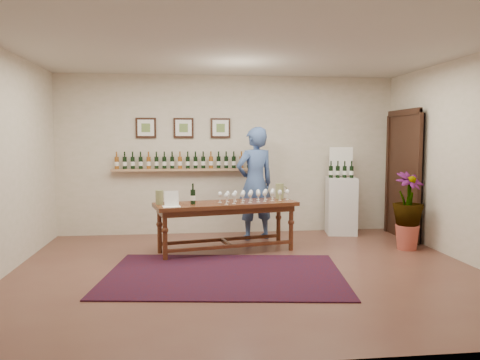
{
  "coord_description": "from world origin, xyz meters",
  "views": [
    {
      "loc": [
        -0.78,
        -5.82,
        1.68
      ],
      "look_at": [
        0.0,
        0.8,
        1.1
      ],
      "focal_mm": 35.0,
      "sensor_mm": 36.0,
      "label": 1
    }
  ],
  "objects": [
    {
      "name": "table_glasses",
      "position": [
        0.2,
        1.12,
        0.83
      ],
      "size": [
        1.24,
        0.71,
        0.17
      ],
      "primitive_type": null,
      "rotation": [
        0.0,
        0.0,
        0.37
      ],
      "color": "white",
      "rests_on": "tasting_table"
    },
    {
      "name": "pitcher_right",
      "position": [
        0.7,
        1.39,
        0.87
      ],
      "size": [
        0.19,
        0.19,
        0.24
      ],
      "primitive_type": null,
      "rotation": [
        0.0,
        0.0,
        0.24
      ],
      "color": "olive",
      "rests_on": "tasting_table"
    },
    {
      "name": "table_bottles",
      "position": [
        -0.68,
        0.96,
        0.9
      ],
      "size": [
        0.32,
        0.23,
        0.31
      ],
      "primitive_type": null,
      "rotation": [
        0.0,
        0.0,
        0.26
      ],
      "color": "black",
      "rests_on": "tasting_table"
    },
    {
      "name": "tasting_table",
      "position": [
        -0.18,
        1.05,
        0.63
      ],
      "size": [
        2.2,
        1.09,
        0.75
      ],
      "rotation": [
        0.0,
        0.0,
        0.21
      ],
      "color": "#402010",
      "rests_on": "ground"
    },
    {
      "name": "rug",
      "position": [
        -0.31,
        -0.17,
        0.01
      ],
      "size": [
        3.14,
        2.31,
        0.02
      ],
      "primitive_type": "cube",
      "rotation": [
        0.0,
        0.0,
        -0.13
      ],
      "color": "#440C0E",
      "rests_on": "ground"
    },
    {
      "name": "info_sign",
      "position": [
        1.99,
        2.26,
        1.29
      ],
      "size": [
        0.41,
        0.09,
        0.56
      ],
      "primitive_type": "cube",
      "rotation": [
        0.0,
        0.0,
        -0.17
      ],
      "color": "white",
      "rests_on": "display_pedestal"
    },
    {
      "name": "display_pedestal",
      "position": [
        1.97,
        2.14,
        0.5
      ],
      "size": [
        0.58,
        0.58,
        1.0
      ],
      "primitive_type": "cube",
      "rotation": [
        0.0,
        0.0,
        -0.17
      ],
      "color": "silver",
      "rests_on": "ground"
    },
    {
      "name": "person",
      "position": [
        0.38,
        1.9,
        0.94
      ],
      "size": [
        0.8,
        0.66,
        1.89
      ],
      "primitive_type": "imported",
      "rotation": [
        0.0,
        0.0,
        3.49
      ],
      "color": "#3A548A",
      "rests_on": "ground"
    },
    {
      "name": "pitcher_left",
      "position": [
        -1.15,
        0.95,
        0.85
      ],
      "size": [
        0.17,
        0.17,
        0.21
      ],
      "primitive_type": null,
      "rotation": [
        0.0,
        0.0,
        0.32
      ],
      "color": "olive",
      "rests_on": "tasting_table"
    },
    {
      "name": "room_shell",
      "position": [
        2.11,
        1.86,
        1.12
      ],
      "size": [
        6.0,
        6.0,
        6.0
      ],
      "color": "beige",
      "rests_on": "ground"
    },
    {
      "name": "ground",
      "position": [
        0.0,
        0.0,
        0.0
      ],
      "size": [
        6.0,
        6.0,
        0.0
      ],
      "primitive_type": "plane",
      "color": "brown",
      "rests_on": "ground"
    },
    {
      "name": "menu_card",
      "position": [
        -0.97,
        0.71,
        0.86
      ],
      "size": [
        0.26,
        0.21,
        0.22
      ],
      "primitive_type": "cube",
      "rotation": [
        0.0,
        0.0,
        0.14
      ],
      "color": "white",
      "rests_on": "tasting_table"
    },
    {
      "name": "pedestal_bottles",
      "position": [
        1.95,
        2.11,
        1.17
      ],
      "size": [
        0.34,
        0.14,
        0.33
      ],
      "primitive_type": null,
      "rotation": [
        0.0,
        0.0,
        -0.17
      ],
      "color": "black",
      "rests_on": "display_pedestal"
    },
    {
      "name": "potted_plant",
      "position": [
        2.58,
        0.87,
        0.6
      ],
      "size": [
        0.69,
        0.69,
        1.03
      ],
      "rotation": [
        0.0,
        0.0,
        0.33
      ],
      "color": "#A64637",
      "rests_on": "ground"
    }
  ]
}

